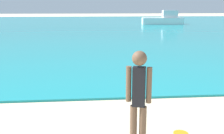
{
  "coord_description": "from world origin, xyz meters",
  "views": [
    {
      "loc": [
        -0.65,
        3.92,
        2.38
      ],
      "look_at": [
        0.05,
        11.31,
        0.76
      ],
      "focal_mm": 44.45,
      "sensor_mm": 36.0,
      "label": 1
    }
  ],
  "objects": [
    {
      "name": "water",
      "position": [
        0.0,
        40.75,
        0.03
      ],
      "size": [
        160.0,
        60.0,
        0.06
      ],
      "primitive_type": "cube",
      "color": "teal",
      "rests_on": "ground"
    },
    {
      "name": "person_standing",
      "position": [
        0.15,
        7.99,
        0.98
      ],
      "size": [
        0.38,
        0.23,
        1.73
      ],
      "rotation": [
        0.0,
        0.0,
        2.81
      ],
      "color": "brown",
      "rests_on": "ground"
    },
    {
      "name": "frisbee",
      "position": [
        1.11,
        8.66,
        0.01
      ],
      "size": [
        0.28,
        0.28,
        0.03
      ],
      "primitive_type": "cylinder",
      "color": "orange",
      "rests_on": "ground"
    },
    {
      "name": "boat_far",
      "position": [
        9.77,
        40.6,
        0.69
      ],
      "size": [
        5.48,
        2.1,
        1.83
      ],
      "rotation": [
        0.0,
        0.0,
        3.07
      ],
      "color": "white",
      "rests_on": "water"
    }
  ]
}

